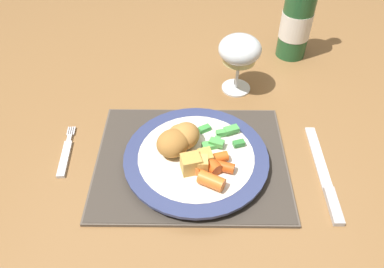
{
  "coord_description": "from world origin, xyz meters",
  "views": [
    {
      "loc": [
        0.01,
        -0.65,
        1.25
      ],
      "look_at": [
        0.0,
        -0.18,
        0.78
      ],
      "focal_mm": 35.0,
      "sensor_mm": 36.0,
      "label": 1
    }
  ],
  "objects_px": {
    "bottle": "(298,14)",
    "wine_glass": "(240,51)",
    "fork": "(66,154)",
    "dinner_plate": "(196,158)",
    "table_knife": "(325,180)",
    "dining_table": "(192,115)"
  },
  "relations": [
    {
      "from": "fork",
      "to": "bottle",
      "type": "relative_size",
      "value": 0.44
    },
    {
      "from": "dining_table",
      "to": "fork",
      "type": "height_order",
      "value": "fork"
    },
    {
      "from": "dining_table",
      "to": "table_knife",
      "type": "bearing_deg",
      "value": -47.9
    },
    {
      "from": "fork",
      "to": "bottle",
      "type": "bearing_deg",
      "value": 36.03
    },
    {
      "from": "bottle",
      "to": "fork",
      "type": "bearing_deg",
      "value": -143.97
    },
    {
      "from": "fork",
      "to": "bottle",
      "type": "xyz_separation_m",
      "value": [
        0.47,
        0.34,
        0.1
      ]
    },
    {
      "from": "dining_table",
      "to": "fork",
      "type": "xyz_separation_m",
      "value": [
        -0.23,
        -0.2,
        0.08
      ]
    },
    {
      "from": "wine_glass",
      "to": "fork",
      "type": "bearing_deg",
      "value": -148.05
    },
    {
      "from": "dinner_plate",
      "to": "table_knife",
      "type": "bearing_deg",
      "value": -8.64
    },
    {
      "from": "table_knife",
      "to": "bottle",
      "type": "xyz_separation_m",
      "value": [
        0.01,
        0.39,
        0.1
      ]
    },
    {
      "from": "dining_table",
      "to": "wine_glass",
      "type": "height_order",
      "value": "wine_glass"
    },
    {
      "from": "fork",
      "to": "dinner_plate",
      "type": "bearing_deg",
      "value": -4.83
    },
    {
      "from": "bottle",
      "to": "wine_glass",
      "type": "bearing_deg",
      "value": -136.06
    },
    {
      "from": "dining_table",
      "to": "wine_glass",
      "type": "distance_m",
      "value": 0.2
    },
    {
      "from": "table_knife",
      "to": "wine_glass",
      "type": "distance_m",
      "value": 0.3
    },
    {
      "from": "fork",
      "to": "table_knife",
      "type": "xyz_separation_m",
      "value": [
        0.46,
        -0.05,
        0.0
      ]
    },
    {
      "from": "wine_glass",
      "to": "bottle",
      "type": "xyz_separation_m",
      "value": [
        0.14,
        0.14,
        0.01
      ]
    },
    {
      "from": "dinner_plate",
      "to": "bottle",
      "type": "xyz_separation_m",
      "value": [
        0.23,
        0.36,
        0.09
      ]
    },
    {
      "from": "dinner_plate",
      "to": "fork",
      "type": "relative_size",
      "value": 2.01
    },
    {
      "from": "fork",
      "to": "wine_glass",
      "type": "distance_m",
      "value": 0.39
    },
    {
      "from": "fork",
      "to": "dining_table",
      "type": "bearing_deg",
      "value": 41.27
    },
    {
      "from": "dining_table",
      "to": "fork",
      "type": "bearing_deg",
      "value": -138.73
    }
  ]
}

